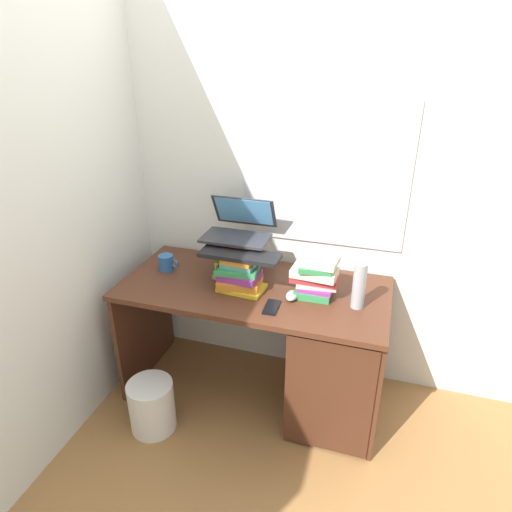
% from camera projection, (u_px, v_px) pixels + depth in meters
% --- Properties ---
extents(ground_plane, '(6.00, 6.00, 0.00)m').
position_uv_depth(ground_plane, '(254.00, 391.00, 2.71)').
color(ground_plane, olive).
extents(wall_back, '(6.00, 0.06, 2.60)m').
position_uv_depth(wall_back, '(275.00, 165.00, 2.48)').
color(wall_back, silver).
rests_on(wall_back, ground).
extents(wall_left, '(0.05, 6.00, 2.60)m').
position_uv_depth(wall_left, '(102.00, 170.00, 2.38)').
color(wall_left, silver).
rests_on(wall_left, ground).
extents(desk, '(1.44, 0.67, 0.73)m').
position_uv_depth(desk, '(316.00, 351.00, 2.42)').
color(desk, '#4C2819').
rests_on(desk, ground).
extents(book_stack_tall, '(0.24, 0.21, 0.22)m').
position_uv_depth(book_stack_tall, '(236.00, 257.00, 2.45)').
color(book_stack_tall, gray).
rests_on(book_stack_tall, desk).
extents(book_stack_keyboard_riser, '(0.26, 0.19, 0.19)m').
position_uv_depth(book_stack_keyboard_riser, '(240.00, 275.00, 2.34)').
color(book_stack_keyboard_riser, yellow).
rests_on(book_stack_keyboard_riser, desk).
extents(book_stack_side, '(0.24, 0.19, 0.21)m').
position_uv_depth(book_stack_side, '(315.00, 276.00, 2.27)').
color(book_stack_side, '#338C4C').
rests_on(book_stack_side, desk).
extents(laptop, '(0.36, 0.31, 0.20)m').
position_uv_depth(laptop, '(239.00, 227.00, 2.45)').
color(laptop, '#2D2D33').
rests_on(laptop, book_stack_tall).
extents(keyboard, '(0.42, 0.14, 0.02)m').
position_uv_depth(keyboard, '(240.00, 255.00, 2.29)').
color(keyboard, black).
rests_on(keyboard, book_stack_keyboard_riser).
extents(computer_mouse, '(0.06, 0.10, 0.04)m').
position_uv_depth(computer_mouse, '(292.00, 295.00, 2.27)').
color(computer_mouse, '#A5A8AD').
rests_on(computer_mouse, desk).
extents(mug, '(0.12, 0.08, 0.09)m').
position_uv_depth(mug, '(166.00, 263.00, 2.55)').
color(mug, '#265999').
rests_on(mug, desk).
extents(water_bottle, '(0.06, 0.06, 0.24)m').
position_uv_depth(water_bottle, '(359.00, 286.00, 2.16)').
color(water_bottle, '#999EA5').
rests_on(water_bottle, desk).
extents(cell_phone, '(0.07, 0.14, 0.01)m').
position_uv_depth(cell_phone, '(271.00, 307.00, 2.20)').
color(cell_phone, black).
rests_on(cell_phone, desk).
extents(wastebasket, '(0.24, 0.24, 0.29)m').
position_uv_depth(wastebasket, '(152.00, 406.00, 2.40)').
color(wastebasket, silver).
rests_on(wastebasket, ground).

